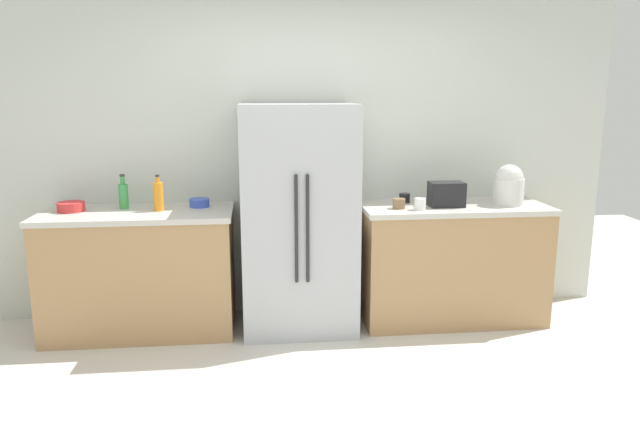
{
  "coord_description": "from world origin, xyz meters",
  "views": [
    {
      "loc": [
        -0.4,
        -2.96,
        1.81
      ],
      "look_at": [
        -0.04,
        0.41,
        1.1
      ],
      "focal_mm": 32.57,
      "sensor_mm": 36.0,
      "label": 1
    }
  ],
  "objects_px": {
    "cup_c": "(405,198)",
    "cup_a": "(420,204)",
    "toaster": "(446,194)",
    "bottle_b": "(158,196)",
    "bottle_a": "(123,195)",
    "refrigerator": "(299,219)",
    "bowl_b": "(71,207)",
    "rice_cooker": "(509,185)",
    "cup_b": "(399,204)",
    "bowl_a": "(199,203)"
  },
  "relations": [
    {
      "from": "rice_cooker",
      "to": "cup_c",
      "type": "relative_size",
      "value": 3.65
    },
    {
      "from": "refrigerator",
      "to": "cup_c",
      "type": "bearing_deg",
      "value": 10.33
    },
    {
      "from": "bottle_b",
      "to": "bowl_b",
      "type": "bearing_deg",
      "value": 176.05
    },
    {
      "from": "bowl_b",
      "to": "rice_cooker",
      "type": "bearing_deg",
      "value": -1.6
    },
    {
      "from": "cup_c",
      "to": "bottle_a",
      "type": "bearing_deg",
      "value": -179.63
    },
    {
      "from": "bowl_b",
      "to": "refrigerator",
      "type": "bearing_deg",
      "value": -2.54
    },
    {
      "from": "rice_cooker",
      "to": "cup_a",
      "type": "xyz_separation_m",
      "value": [
        -0.74,
        -0.13,
        -0.11
      ]
    },
    {
      "from": "bottle_a",
      "to": "cup_a",
      "type": "height_order",
      "value": "bottle_a"
    },
    {
      "from": "bottle_a",
      "to": "bowl_b",
      "type": "distance_m",
      "value": 0.38
    },
    {
      "from": "bottle_a",
      "to": "bowl_b",
      "type": "xyz_separation_m",
      "value": [
        -0.37,
        -0.07,
        -0.07
      ]
    },
    {
      "from": "cup_c",
      "to": "toaster",
      "type": "bearing_deg",
      "value": -34.42
    },
    {
      "from": "bottle_b",
      "to": "cup_c",
      "type": "height_order",
      "value": "bottle_b"
    },
    {
      "from": "refrigerator",
      "to": "bowl_b",
      "type": "distance_m",
      "value": 1.69
    },
    {
      "from": "cup_b",
      "to": "cup_c",
      "type": "height_order",
      "value": "cup_b"
    },
    {
      "from": "toaster",
      "to": "rice_cooker",
      "type": "height_order",
      "value": "rice_cooker"
    },
    {
      "from": "rice_cooker",
      "to": "cup_a",
      "type": "distance_m",
      "value": 0.76
    },
    {
      "from": "cup_b",
      "to": "bowl_b",
      "type": "distance_m",
      "value": 2.45
    },
    {
      "from": "refrigerator",
      "to": "bowl_a",
      "type": "distance_m",
      "value": 0.78
    },
    {
      "from": "bowl_a",
      "to": "cup_c",
      "type": "bearing_deg",
      "value": 0.34
    },
    {
      "from": "refrigerator",
      "to": "bowl_a",
      "type": "relative_size",
      "value": 11.3
    },
    {
      "from": "bottle_b",
      "to": "bottle_a",
      "type": "bearing_deg",
      "value": 157.84
    },
    {
      "from": "refrigerator",
      "to": "toaster",
      "type": "distance_m",
      "value": 1.15
    },
    {
      "from": "refrigerator",
      "to": "cup_a",
      "type": "relative_size",
      "value": 19.62
    },
    {
      "from": "bottle_b",
      "to": "cup_c",
      "type": "bearing_deg",
      "value": 3.82
    },
    {
      "from": "toaster",
      "to": "bottle_a",
      "type": "bearing_deg",
      "value": 175.88
    },
    {
      "from": "bottle_a",
      "to": "bottle_b",
      "type": "bearing_deg",
      "value": -22.16
    },
    {
      "from": "bowl_a",
      "to": "bowl_b",
      "type": "distance_m",
      "value": 0.93
    },
    {
      "from": "cup_a",
      "to": "cup_b",
      "type": "relative_size",
      "value": 0.92
    },
    {
      "from": "bottle_a",
      "to": "bowl_b",
      "type": "bearing_deg",
      "value": -169.48
    },
    {
      "from": "cup_c",
      "to": "cup_a",
      "type": "bearing_deg",
      "value": -82.41
    },
    {
      "from": "toaster",
      "to": "bottle_b",
      "type": "xyz_separation_m",
      "value": [
        -2.18,
        0.06,
        0.02
      ]
    },
    {
      "from": "bowl_a",
      "to": "bowl_b",
      "type": "bearing_deg",
      "value": -175.51
    },
    {
      "from": "rice_cooker",
      "to": "bottle_b",
      "type": "bearing_deg",
      "value": 178.96
    },
    {
      "from": "cup_a",
      "to": "cup_b",
      "type": "distance_m",
      "value": 0.16
    },
    {
      "from": "cup_a",
      "to": "cup_c",
      "type": "height_order",
      "value": "cup_a"
    },
    {
      "from": "toaster",
      "to": "bottle_b",
      "type": "distance_m",
      "value": 2.18
    },
    {
      "from": "refrigerator",
      "to": "cup_a",
      "type": "height_order",
      "value": "refrigerator"
    },
    {
      "from": "refrigerator",
      "to": "rice_cooker",
      "type": "relative_size",
      "value": 5.44
    },
    {
      "from": "refrigerator",
      "to": "bowl_b",
      "type": "height_order",
      "value": "refrigerator"
    },
    {
      "from": "rice_cooker",
      "to": "bottle_b",
      "type": "height_order",
      "value": "rice_cooker"
    },
    {
      "from": "bowl_a",
      "to": "bowl_b",
      "type": "height_order",
      "value": "bowl_b"
    },
    {
      "from": "bowl_b",
      "to": "cup_a",
      "type": "bearing_deg",
      "value": -4.95
    },
    {
      "from": "toaster",
      "to": "bowl_b",
      "type": "distance_m",
      "value": 2.83
    },
    {
      "from": "cup_b",
      "to": "cup_a",
      "type": "bearing_deg",
      "value": -25.32
    },
    {
      "from": "refrigerator",
      "to": "bottle_a",
      "type": "xyz_separation_m",
      "value": [
        -1.32,
        0.14,
        0.18
      ]
    },
    {
      "from": "cup_a",
      "to": "bowl_b",
      "type": "xyz_separation_m",
      "value": [
        -2.59,
        0.22,
        -0.01
      ]
    },
    {
      "from": "rice_cooker",
      "to": "cup_b",
      "type": "xyz_separation_m",
      "value": [
        -0.89,
        -0.06,
        -0.12
      ]
    },
    {
      "from": "toaster",
      "to": "bowl_a",
      "type": "distance_m",
      "value": 1.9
    },
    {
      "from": "refrigerator",
      "to": "cup_b",
      "type": "relative_size",
      "value": 18.05
    },
    {
      "from": "refrigerator",
      "to": "toaster",
      "type": "xyz_separation_m",
      "value": [
        1.14,
        -0.03,
        0.17
      ]
    }
  ]
}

